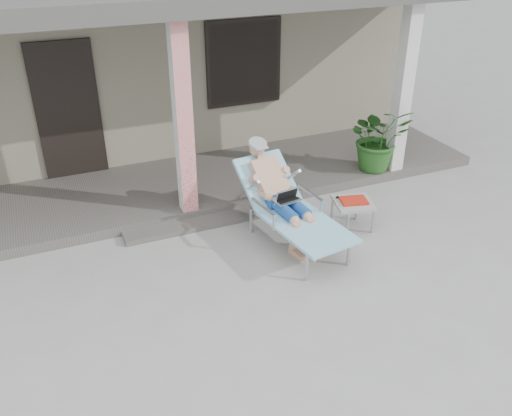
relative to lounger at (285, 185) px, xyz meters
name	(u,v)px	position (x,y,z in m)	size (l,w,h in m)	color
ground	(246,304)	(-1.01, -1.12, -0.78)	(60.00, 60.00, 0.00)	#9E9E99
house	(119,41)	(-1.01, 5.37, 0.88)	(10.40, 5.40, 3.30)	gray
porch_deck	(173,188)	(-1.01, 1.88, -0.71)	(10.00, 2.00, 0.15)	#605B56
porch_overhang	(159,5)	(-1.01, 1.82, 2.00)	(10.00, 2.30, 2.85)	silver
porch_step	(196,225)	(-1.01, 0.73, -0.75)	(2.00, 0.30, 0.07)	#605B56
lounger	(285,185)	(0.00, 0.00, 0.00)	(0.99, 2.02, 1.27)	#B7B7BC
side_table	(353,204)	(0.96, -0.16, -0.40)	(0.62, 0.62, 0.45)	#A1A19D
potted_palm	(378,138)	(2.21, 1.13, -0.10)	(0.97, 0.84, 1.07)	#26591E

